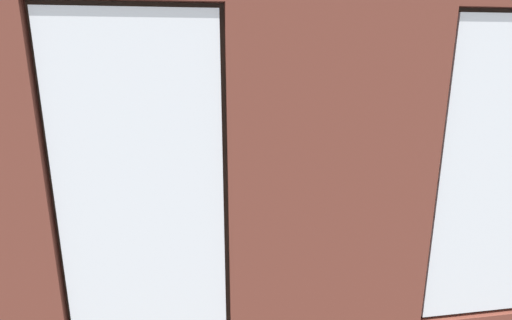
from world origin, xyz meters
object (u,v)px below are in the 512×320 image
Objects in this scene: remote_silver at (203,198)px; potted_plant_mid_room_small at (318,200)px; media_console at (39,219)px; potted_plant_corner_near_left at (379,135)px; couch_by_window at (217,317)px; coffee_table at (232,197)px; couch_left at (448,209)px; tv_flatscreen at (32,171)px; candle_jar at (219,189)px; cup_ceramic at (240,193)px; papasan_chair at (231,168)px; potted_plant_foreground_right at (91,158)px.

potted_plant_mid_room_small is at bearing -94.04° from remote_silver.
potted_plant_corner_near_left is at bearing -161.89° from media_console.
couch_by_window reaches higher than coffee_table.
couch_left is at bearing 164.48° from coffee_table.
coffee_table is at bearing -177.10° from tv_flatscreen.
candle_jar is (0.18, -0.11, 0.10)m from coffee_table.
remote_silver is 4.10m from potted_plant_corner_near_left.
cup_ceramic is at bearing 141.13° from candle_jar.
coffee_table is 1.00× the size of potted_plant_corner_near_left.
candle_jar is 1.54m from potted_plant_mid_room_small.
coffee_table is 2.76m from tv_flatscreen.
couch_by_window is 1.68× the size of papasan_chair.
remote_silver is 2.74m from potted_plant_foreground_right.
couch_by_window is at bearing 131.42° from tv_flatscreen.
couch_by_window reaches higher than remote_silver.
coffee_table is at bearing 85.19° from papasan_chair.
couch_by_window is 10.67× the size of remote_silver.
couch_left is 5.76m from media_console.
papasan_chair reaches higher than candle_jar.
media_console is 1.95m from potted_plant_foreground_right.
remote_silver is at bearing 16.34° from coffee_table.
potted_plant_corner_near_left is at bearing -148.09° from cup_ceramic.
coffee_table is 1.34× the size of papasan_chair.
potted_plant_corner_near_left is (-1.84, -1.87, 0.61)m from potted_plant_mid_room_small.
couch_left is 6.03m from potted_plant_foreground_right.
remote_silver is at bearing 42.65° from candle_jar.
media_console is (5.72, -0.70, -0.06)m from couch_left.
coffee_table is at bearing 149.62° from candle_jar.
papasan_chair is (-0.51, -4.14, 0.11)m from couch_by_window.
candle_jar is 3.77m from potted_plant_corner_near_left.
couch_left is 1.81× the size of papasan_chair.
papasan_chair is 0.75× the size of potted_plant_corner_near_left.
cup_ceramic is 1.05× the size of candle_jar.
coffee_table is at bearing -49.54° from cup_ceramic.
papasan_chair is 1.92m from potted_plant_mid_room_small.
papasan_chair is (-0.30, -1.28, -0.04)m from candle_jar.
coffee_table is 0.23m from candle_jar.
papasan_chair is at bearing -50.54° from potted_plant_mid_room_small.
potted_plant_foreground_right is (3.75, -1.85, 0.35)m from potted_plant_mid_room_small.
couch_by_window is at bearing 57.02° from potted_plant_mid_room_small.
papasan_chair is at bearing -94.81° from coffee_table.
coffee_table is at bearing -78.82° from remote_silver.
potted_plant_foreground_right is (5.59, 0.03, -0.26)m from potted_plant_corner_near_left.
couch_left is at bearing 163.56° from candle_jar.
media_console is 2.18× the size of potted_plant_mid_room_small.
media_console is 0.82× the size of potted_plant_foreground_right.
tv_flatscreen is 0.99× the size of potted_plant_foreground_right.
tv_flatscreen is at bearing 0.22° from cup_ceramic.
cup_ceramic is at bearing -179.78° from tv_flatscreen.
potted_plant_corner_near_left is 5.59m from potted_plant_foreground_right.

